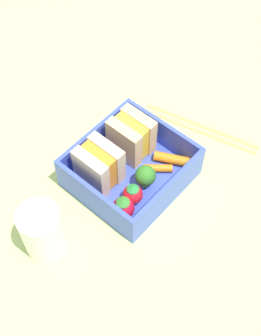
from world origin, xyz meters
TOP-DOWN VIEW (x-y plane):
  - ground_plane at (0.00, 0.00)cm, footprint 120.00×120.00cm
  - bento_tray at (0.00, 0.00)cm, footprint 15.23×14.18cm
  - bento_rim at (0.00, 0.00)cm, footprint 15.23×14.18cm
  - sandwich_left at (-3.36, 2.79)cm, footprint 4.78×5.57cm
  - sandwich_center_left at (3.36, 2.79)cm, footprint 4.78×5.57cm
  - strawberry_far_left at (-5.51, -3.53)cm, footprint 3.07×3.07cm
  - strawberry_left at (-3.00, -3.05)cm, footprint 2.80×2.80cm
  - broccoli_floret at (0.24, -2.73)cm, footprint 2.93×2.93cm
  - carrot_stick_far_left at (3.04, -2.54)cm, footprint 3.52×3.87cm
  - carrot_stick_left at (5.54, -3.12)cm, footprint 3.67×5.28cm
  - chopstick_pair at (14.22, -2.11)cm, footprint 6.34×18.59cm
  - drinking_glass at (-15.22, 1.41)cm, footprint 5.36×5.36cm

SIDE VIEW (x-z plane):
  - ground_plane at x=0.00cm, z-range -2.00..0.00cm
  - chopstick_pair at x=14.22cm, z-range 0.00..0.70cm
  - bento_tray at x=0.00cm, z-range 0.00..1.20cm
  - carrot_stick_far_left at x=3.04cm, z-range 1.20..2.32cm
  - carrot_stick_left at x=5.54cm, z-range 1.20..2.65cm
  - strawberry_left at x=-3.00cm, z-range 1.02..4.42cm
  - strawberry_far_left at x=-5.51cm, z-range 1.02..4.69cm
  - broccoli_floret at x=0.24cm, z-range 1.53..5.31cm
  - bento_rim at x=0.00cm, z-range 1.20..5.83cm
  - drinking_glass at x=-15.22cm, z-range 0.00..8.11cm
  - sandwich_left at x=-3.36cm, z-range 1.20..7.46cm
  - sandwich_center_left at x=3.36cm, z-range 1.20..7.46cm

